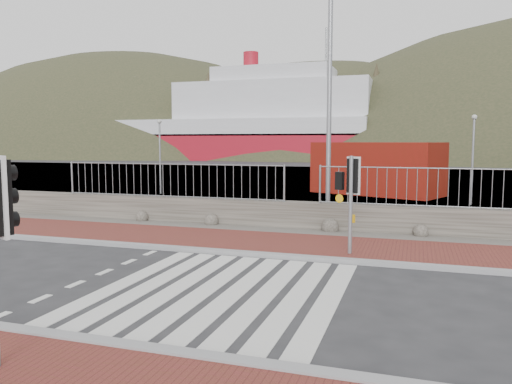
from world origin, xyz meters
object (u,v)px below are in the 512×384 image
(ferry, at_px, (236,126))
(streetlight, at_px, (334,73))
(traffic_signal_far, at_px, (350,184))
(shipping_container, at_px, (376,168))

(ferry, bearing_deg, streetlight, -66.92)
(traffic_signal_far, height_order, shipping_container, shipping_container)
(streetlight, xyz_separation_m, shipping_container, (0.62, 11.31, -3.74))
(traffic_signal_far, height_order, streetlight, streetlight)
(ferry, relative_size, shipping_container, 7.29)
(traffic_signal_far, distance_m, shipping_container, 15.62)
(streetlight, relative_size, shipping_container, 1.34)
(ferry, distance_m, streetlight, 65.06)
(streetlight, bearing_deg, traffic_signal_far, -57.17)
(ferry, bearing_deg, traffic_signal_far, -67.45)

